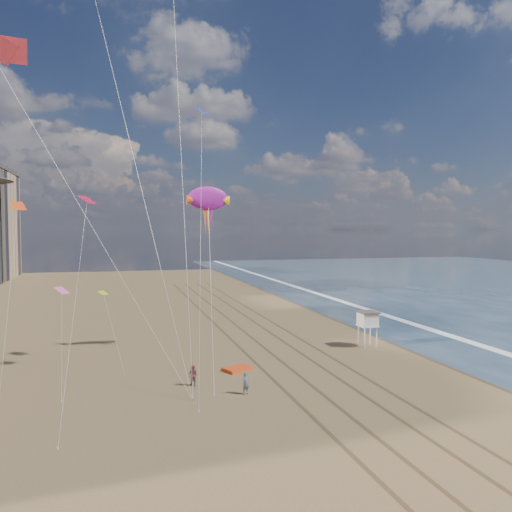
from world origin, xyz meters
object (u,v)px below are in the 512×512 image
at_px(grounded_kite, 238,369).
at_px(show_kite, 208,199).
at_px(kite_flyer_a, 246,383).
at_px(lifeguard_stand, 368,320).
at_px(kite_flyer_b, 193,376).

height_order(grounded_kite, show_kite, show_kite).
xyz_separation_m(grounded_kite, show_kite, (-1.29, 6.74, 14.87)).
bearing_deg(kite_flyer_a, lifeguard_stand, 11.33).
xyz_separation_m(lifeguard_stand, kite_flyer_b, (-19.20, -8.11, -1.98)).
relative_size(lifeguard_stand, kite_flyer_b, 2.21).
relative_size(lifeguard_stand, grounded_kite, 1.54).
height_order(show_kite, kite_flyer_b, show_kite).
relative_size(show_kite, kite_flyer_b, 11.76).
bearing_deg(lifeguard_stand, grounded_kite, -162.07).
bearing_deg(show_kite, kite_flyer_b, -106.78).
bearing_deg(kite_flyer_b, grounded_kite, 82.55).
xyz_separation_m(lifeguard_stand, grounded_kite, (-14.88, -4.82, -2.67)).
height_order(lifeguard_stand, grounded_kite, lifeguard_stand).
bearing_deg(grounded_kite, show_kite, 74.76).
height_order(lifeguard_stand, kite_flyer_a, lifeguard_stand).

